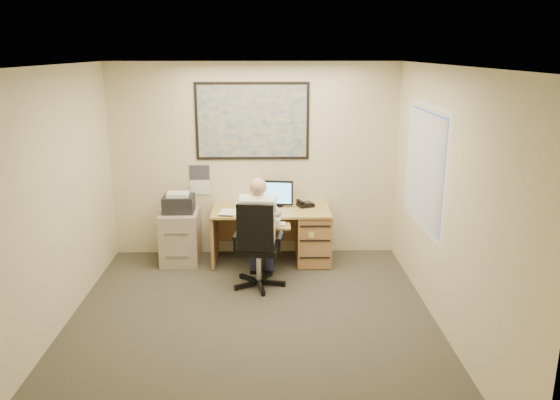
{
  "coord_description": "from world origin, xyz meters",
  "views": [
    {
      "loc": [
        0.18,
        -5.24,
        2.85
      ],
      "look_at": [
        0.34,
        1.3,
        1.04
      ],
      "focal_mm": 35.0,
      "sensor_mm": 36.0,
      "label": 1
    }
  ],
  "objects_px": {
    "desk": "(295,230)",
    "filing_cabinet": "(180,232)",
    "person": "(258,233)",
    "office_chair": "(259,262)"
  },
  "relations": [
    {
      "from": "office_chair",
      "to": "desk",
      "type": "bearing_deg",
      "value": 69.35
    },
    {
      "from": "office_chair",
      "to": "filing_cabinet",
      "type": "bearing_deg",
      "value": 148.94
    },
    {
      "from": "filing_cabinet",
      "to": "office_chair",
      "type": "xyz_separation_m",
      "value": [
        1.1,
        -0.89,
        -0.1
      ]
    },
    {
      "from": "desk",
      "to": "filing_cabinet",
      "type": "relative_size",
      "value": 1.61
    },
    {
      "from": "filing_cabinet",
      "to": "person",
      "type": "height_order",
      "value": "person"
    },
    {
      "from": "office_chair",
      "to": "person",
      "type": "distance_m",
      "value": 0.37
    },
    {
      "from": "filing_cabinet",
      "to": "person",
      "type": "xyz_separation_m",
      "value": [
        1.09,
        -0.81,
        0.26
      ]
    },
    {
      "from": "desk",
      "to": "person",
      "type": "xyz_separation_m",
      "value": [
        -0.49,
        -0.81,
        0.24
      ]
    },
    {
      "from": "desk",
      "to": "person",
      "type": "relative_size",
      "value": 1.17
    },
    {
      "from": "desk",
      "to": "office_chair",
      "type": "relative_size",
      "value": 1.43
    }
  ]
}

